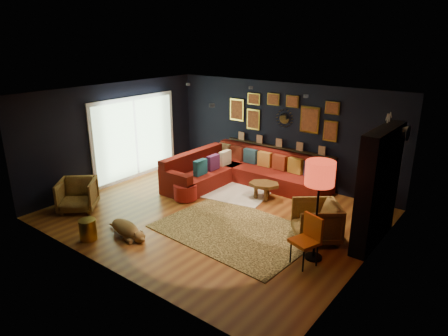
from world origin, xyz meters
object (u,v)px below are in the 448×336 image
Objects in this scene: pouf at (185,192)px; gold_stool at (88,230)px; armchair_left at (77,194)px; floor_lamp at (320,177)px; sectional at (240,173)px; dog at (125,226)px; armchair_right at (316,220)px; orange_chair at (308,236)px; coffee_table at (264,186)px.

gold_stool reaches higher than pouf.
armchair_left reaches higher than gold_stool.
sectional is at bearing 145.44° from floor_lamp.
sectional is 3.62m from dog.
gold_stool is (-0.16, -2.55, -0.00)m from pouf.
armchair_right is at bearing 44.25° from dog.
floor_lamp is at bearing 33.39° from dog.
floor_lamp is (0.27, -0.64, 1.10)m from armchair_right.
pouf is 2.02m from dog.
floor_lamp is (0.02, 0.22, 1.00)m from orange_chair.
floor_lamp is at bearing -39.13° from coffee_table.
dog is (-1.17, -3.19, -0.13)m from coffee_table.
orange_chair is 0.49× the size of floor_lamp.
floor_lamp reaches higher than armchair_right.
armchair_right is 0.73× the size of dog.
dog is at bearing -156.09° from floor_lamp.
sectional is at bearing 157.20° from coffee_table.
coffee_table is 1.87m from pouf.
gold_stool is at bearing -134.50° from orange_chair.
coffee_table is 1.61× the size of pouf.
armchair_left is at bearing -119.00° from sectional.
orange_chair reaches higher than armchair_right.
armchair_right is (1.85, -1.09, 0.09)m from coffee_table.
pouf is 0.31× the size of floor_lamp.
coffee_table is (0.99, -0.41, 0.00)m from sectional.
armchair_right is 1.30m from floor_lamp.
floor_lamp reaches higher than sectional.
coffee_table reaches higher than pouf.
pouf is 2.41m from armchair_left.
floor_lamp reaches higher than coffee_table.
armchair_left reaches higher than dog.
orange_chair reaches higher than gold_stool.
sectional reaches higher than armchair_right.
armchair_left is 1.50m from gold_stool.
pouf is 3.83m from floor_lamp.
armchair_left is at bearing -147.78° from orange_chair.
sectional reaches higher than coffee_table.
gold_stool is 0.36× the size of dog.
gold_stool is (-0.60, -4.16, -0.12)m from sectional.
floor_lamp reaches higher than gold_stool.
dog is at bearing -82.69° from pouf.
armchair_left is 0.94× the size of armchair_right.
dog is at bearing -139.64° from orange_chair.
armchair_right is 2.04× the size of gold_stool.
coffee_table is at bearing 67.03° from gold_stool.
sectional is 1.91× the size of floor_lamp.
gold_stool is at bearing -93.54° from pouf.
sectional is at bearing 19.35° from armchair_left.
orange_chair is (0.25, -0.86, 0.10)m from armchair_right.
pouf is at bearing -127.87° from armchair_right.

